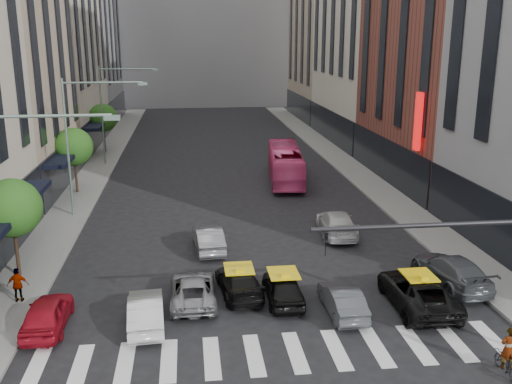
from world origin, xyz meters
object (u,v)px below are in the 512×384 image
object	(u,v)px
taxi_left	(239,281)
bus	(285,164)
motorcycle	(506,364)
car_white_front	(146,311)
car_red	(47,313)
pedestrian_far	(18,285)
streetlamp_mid	(81,129)
streetlamp_near	(7,195)
taxi_center	(283,287)
streetlamp_far	(112,102)

from	to	relation	value
taxi_left	bus	size ratio (longest dim) A/B	0.41
taxi_left	motorcycle	world-z (taller)	taxi_left
taxi_left	car_white_front	bearing A→B (deg)	25.85
car_red	pedestrian_far	distance (m)	3.04
streetlamp_mid	motorcycle	distance (m)	27.97
car_white_front	streetlamp_near	bearing A→B (deg)	-0.44
car_red	pedestrian_far	world-z (taller)	pedestrian_far
car_white_front	streetlamp_mid	bearing A→B (deg)	-76.85
streetlamp_mid	motorcycle	size ratio (longest dim) A/B	5.77
car_white_front	taxi_center	size ratio (longest dim) A/B	1.03
streetlamp_near	taxi_center	size ratio (longest dim) A/B	2.28
taxi_center	bus	xyz separation A→B (m)	(3.89, 22.16, 0.80)
taxi_center	bus	size ratio (longest dim) A/B	0.37
car_red	car_white_front	distance (m)	4.01
car_white_front	taxi_left	size ratio (longest dim) A/B	0.94
streetlamp_far	pedestrian_far	size ratio (longest dim) A/B	5.65
taxi_left	taxi_center	world-z (taller)	taxi_center
streetlamp_mid	pedestrian_far	world-z (taller)	streetlamp_mid
car_red	streetlamp_mid	bearing A→B (deg)	-87.03
car_red	taxi_center	bearing A→B (deg)	-172.48
streetlamp_mid	motorcycle	bearing A→B (deg)	-49.53
streetlamp_near	motorcycle	distance (m)	19.25
taxi_center	motorcycle	size ratio (longest dim) A/B	2.53
streetlamp_far	bus	world-z (taller)	streetlamp_far
taxi_center	motorcycle	bearing A→B (deg)	136.11
streetlamp_near	streetlamp_far	bearing A→B (deg)	90.00
car_red	motorcycle	distance (m)	17.79
taxi_left	taxi_center	bearing A→B (deg)	146.95
car_red	streetlamp_far	bearing A→B (deg)	-88.62
taxi_left	pedestrian_far	size ratio (longest dim) A/B	2.72
car_white_front	pedestrian_far	size ratio (longest dim) A/B	2.56
streetlamp_far	taxi_center	size ratio (longest dim) A/B	2.28
bus	pedestrian_far	world-z (taller)	bus
taxi_left	pedestrian_far	world-z (taller)	pedestrian_far
streetlamp_far	pedestrian_far	bearing A→B (deg)	-91.85
taxi_left	motorcycle	distance (m)	11.74
taxi_left	motorcycle	xyz separation A→B (m)	(8.83, -7.73, -0.22)
streetlamp_far	taxi_left	bearing A→B (deg)	-72.89
bus	streetlamp_near	bearing A→B (deg)	64.70
streetlamp_mid	motorcycle	xyz separation A→B (m)	(17.80, -20.86, -5.49)
streetlamp_near	motorcycle	bearing A→B (deg)	-15.27
streetlamp_mid	pedestrian_far	size ratio (longest dim) A/B	5.65
streetlamp_mid	bus	bearing A→B (deg)	28.57
taxi_center	pedestrian_far	bearing A→B (deg)	-4.80
streetlamp_near	taxi_center	xyz separation A→B (m)	(10.89, 1.89, -5.23)
car_red	taxi_center	distance (m)	10.14
bus	motorcycle	bearing A→B (deg)	102.23
streetlamp_far	bus	distance (m)	17.36
streetlamp_far	car_red	world-z (taller)	streetlamp_far
streetlamp_near	motorcycle	world-z (taller)	streetlamp_near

